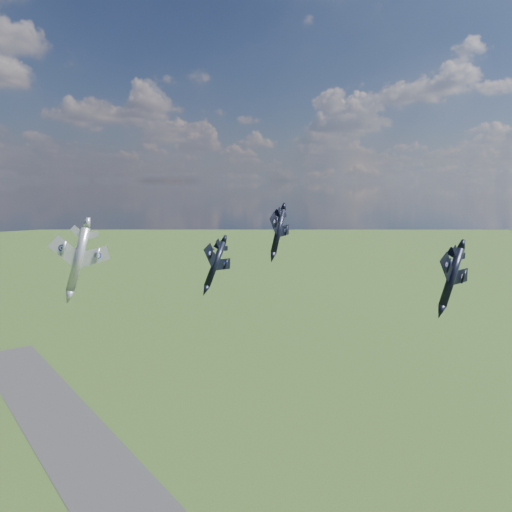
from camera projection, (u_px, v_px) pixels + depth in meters
jet_lead_navy at (215, 264)px, 93.97m from camera, size 12.20×14.60×6.96m
jet_right_navy at (452, 277)px, 83.02m from camera, size 10.68×14.36×7.18m
jet_high_navy at (278, 231)px, 111.33m from camera, size 14.89×16.94×6.96m
jet_left_silver at (78, 259)px, 83.66m from camera, size 12.57×16.01×6.06m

